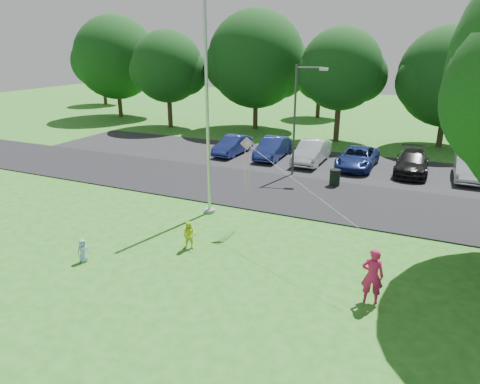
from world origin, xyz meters
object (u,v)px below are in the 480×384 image
at_px(flagpole, 208,123).
at_px(child_blue, 83,251).
at_px(kite, 250,156).
at_px(child_yellow, 189,236).
at_px(trash_can, 335,178).
at_px(woman, 372,276).
at_px(street_lamp, 299,111).

distance_m(flagpole, child_blue, 7.38).
xyz_separation_m(flagpole, kite, (2.42, -0.97, -1.01)).
relative_size(flagpole, child_yellow, 8.96).
relative_size(trash_can, kite, 0.16).
height_order(trash_can, woman, woman).
bearing_deg(woman, flagpole, -35.69).
relative_size(street_lamp, child_blue, 7.41).
bearing_deg(trash_can, woman, -71.97).
distance_m(flagpole, woman, 9.64).
bearing_deg(flagpole, trash_can, 54.81).
height_order(child_yellow, child_blue, child_yellow).
xyz_separation_m(trash_can, woman, (3.49, -10.71, 0.41)).
relative_size(trash_can, child_blue, 1.11).
xyz_separation_m(street_lamp, trash_can, (2.53, -1.17, -3.34)).
height_order(trash_can, child_blue, trash_can).
bearing_deg(woman, kite, -38.71).
bearing_deg(street_lamp, trash_can, -38.34).
height_order(woman, child_blue, woman).
bearing_deg(woman, child_yellow, -13.05).
bearing_deg(kite, flagpole, 132.31).
relative_size(woman, child_yellow, 1.60).
xyz_separation_m(flagpole, trash_can, (4.41, 6.26, -3.69)).
bearing_deg(kite, woman, -58.26).
bearing_deg(street_lamp, woman, -76.70).
distance_m(flagpole, trash_can, 8.50).
bearing_deg(trash_can, child_blue, -116.91).
bearing_deg(child_blue, woman, -59.54).
xyz_separation_m(flagpole, woman, (7.90, -4.46, -3.27)).
bearing_deg(child_yellow, trash_can, 59.08).
distance_m(flagpole, kite, 2.80).
relative_size(trash_can, woman, 0.53).
bearing_deg(street_lamp, flagpole, -117.80).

